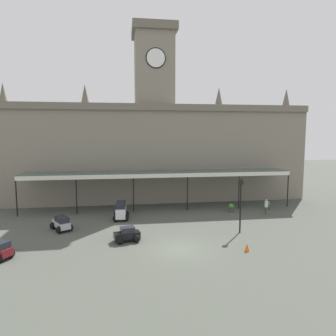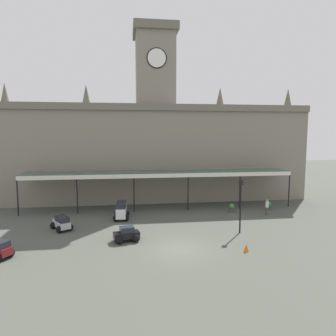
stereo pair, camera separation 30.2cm
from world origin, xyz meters
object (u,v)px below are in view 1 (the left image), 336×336
object	(u,v)px
car_silver_estate	(61,224)
victorian_lamppost	(241,199)
car_white_van	(121,211)
planter_forecourt_centre	(268,205)
traffic_cone	(247,247)
car_black_sedan	(127,235)
planter_by_canopy	(231,208)
pedestrian_beside_cars	(266,206)

from	to	relation	value
car_silver_estate	victorian_lamppost	distance (m)	16.03
car_white_van	planter_forecourt_centre	distance (m)	16.53
traffic_cone	car_black_sedan	bearing A→B (deg)	159.01
car_white_van	planter_by_canopy	bearing A→B (deg)	5.14
car_white_van	planter_forecourt_centre	world-z (taller)	car_white_van
planter_by_canopy	car_black_sedan	bearing A→B (deg)	-146.38
victorian_lamppost	traffic_cone	distance (m)	5.07
car_white_van	pedestrian_beside_cars	distance (m)	15.35
car_silver_estate	victorian_lamppost	size ratio (longest dim) A/B	0.50
car_white_van	traffic_cone	world-z (taller)	car_white_van
car_white_van	victorian_lamppost	size ratio (longest dim) A/B	0.51
car_silver_estate	pedestrian_beside_cars	size ratio (longest dim) A/B	1.46
car_white_van	car_black_sedan	distance (m)	6.57
traffic_cone	planter_by_canopy	distance (m)	11.30
pedestrian_beside_cars	traffic_cone	distance (m)	11.27
traffic_cone	car_white_van	bearing A→B (deg)	133.04
victorian_lamppost	planter_by_canopy	size ratio (longest dim) A/B	5.04
pedestrian_beside_cars	planter_by_canopy	size ratio (longest dim) A/B	1.74
planter_by_canopy	traffic_cone	bearing A→B (deg)	-104.08
car_black_sedan	planter_forecourt_centre	bearing A→B (deg)	26.68
planter_by_canopy	victorian_lamppost	bearing A→B (deg)	-103.77
car_black_sedan	traffic_cone	size ratio (longest dim) A/B	3.77
car_white_van	pedestrian_beside_cars	bearing A→B (deg)	-1.62
planter_forecourt_centre	victorian_lamppost	bearing A→B (deg)	-130.48
car_silver_estate	planter_forecourt_centre	bearing A→B (deg)	11.17
car_black_sedan	pedestrian_beside_cars	xyz separation A→B (m)	(14.82, 6.11, 0.41)
planter_forecourt_centre	planter_by_canopy	size ratio (longest dim) A/B	1.00
car_black_sedan	planter_forecourt_centre	xyz separation A→B (m)	(15.94, 8.01, -0.01)
pedestrian_beside_cars	planter_by_canopy	bearing A→B (deg)	155.82
car_white_van	car_black_sedan	size ratio (longest dim) A/B	1.12
car_black_sedan	traffic_cone	distance (m)	9.33
car_black_sedan	victorian_lamppost	distance (m)	10.14
car_silver_estate	pedestrian_beside_cars	world-z (taller)	pedestrian_beside_cars
victorian_lamppost	planter_by_canopy	world-z (taller)	victorian_lamppost
car_silver_estate	planter_forecourt_centre	xyz separation A→B (m)	(21.72, 4.29, -0.07)
car_white_van	traffic_cone	size ratio (longest dim) A/B	4.21
car_silver_estate	car_white_van	xyz separation A→B (m)	(5.26, 2.82, 0.24)
planter_forecourt_centre	planter_by_canopy	world-z (taller)	same
car_white_van	traffic_cone	xyz separation A→B (m)	(9.23, -9.89, -0.52)
car_black_sedan	victorian_lamppost	world-z (taller)	victorian_lamppost
planter_by_canopy	pedestrian_beside_cars	bearing A→B (deg)	-24.18
car_silver_estate	traffic_cone	world-z (taller)	car_silver_estate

